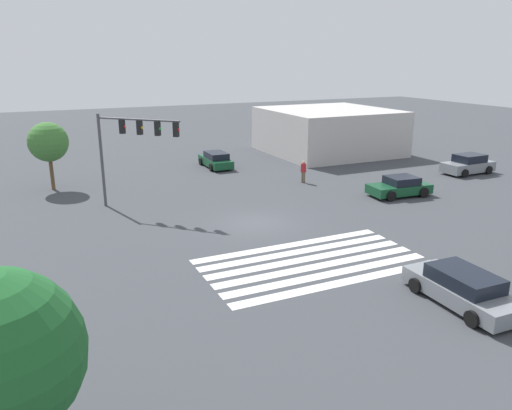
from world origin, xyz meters
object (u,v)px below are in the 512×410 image
object	(u,v)px
traffic_signal_mast	(130,139)
tree_corner_b	(48,142)
car_2	(462,288)
car_5	(468,165)
car_0	(216,160)
car_4	(400,187)
pedestrian	(303,170)

from	to	relation	value
traffic_signal_mast	tree_corner_b	distance (m)	8.55
car_2	car_5	world-z (taller)	car_5
car_0	tree_corner_b	xyz separation A→B (m)	(-13.23, -2.15, 2.78)
car_2	car_0	bearing A→B (deg)	0.91
car_4	pedestrian	xyz separation A→B (m)	(-4.11, 5.99, 0.31)
car_5	tree_corner_b	xyz separation A→B (m)	(-31.04, 8.75, 2.68)
traffic_signal_mast	car_4	distance (m)	18.08
car_2	tree_corner_b	distance (m)	28.48
traffic_signal_mast	car_5	bearing A→B (deg)	41.90
car_0	tree_corner_b	bearing A→B (deg)	99.68
car_2	car_5	size ratio (longest dim) A/B	1.08
car_0	car_4	size ratio (longest dim) A/B	1.01
car_4	tree_corner_b	xyz separation A→B (m)	(-21.41, 11.78, 2.79)
tree_corner_b	car_5	bearing A→B (deg)	-15.75
pedestrian	traffic_signal_mast	bearing A→B (deg)	-37.98
traffic_signal_mast	car_4	xyz separation A→B (m)	(17.10, -4.47, -3.80)
car_5	car_0	bearing A→B (deg)	-32.92
car_2	car_4	size ratio (longest dim) A/B	1.09
traffic_signal_mast	pedestrian	bearing A→B (deg)	51.66
car_0	car_5	world-z (taller)	car_5
car_4	pedestrian	size ratio (longest dim) A/B	2.58
car_2	car_5	xyz separation A→B (m)	(17.98, 16.41, 0.08)
tree_corner_b	traffic_signal_mast	bearing A→B (deg)	-59.47
traffic_signal_mast	car_4	bearing A→B (deg)	30.35
traffic_signal_mast	car_5	distance (m)	27.02
car_0	car_2	xyz separation A→B (m)	(-0.17, -27.32, 0.02)
car_2	car_4	bearing A→B (deg)	-30.70
traffic_signal_mast	car_0	distance (m)	13.54
car_2	pedestrian	world-z (taller)	pedestrian
car_0	tree_corner_b	distance (m)	13.69
car_4	car_2	bearing A→B (deg)	62.52
car_5	pedestrian	distance (m)	14.05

